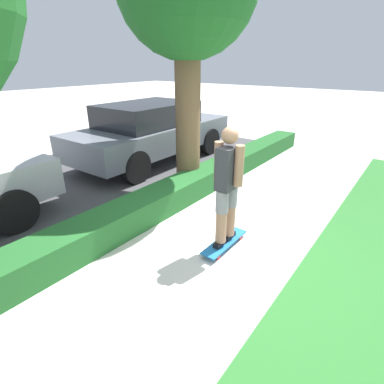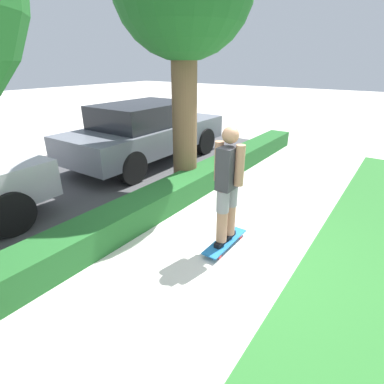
% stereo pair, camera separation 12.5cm
% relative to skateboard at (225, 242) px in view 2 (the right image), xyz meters
% --- Properties ---
extents(ground_plane, '(60.00, 60.00, 0.00)m').
position_rel_skateboard_xyz_m(ground_plane, '(-0.13, -0.05, -0.07)').
color(ground_plane, beige).
extents(street_asphalt, '(12.92, 5.00, 0.01)m').
position_rel_skateboard_xyz_m(street_asphalt, '(-0.13, 4.15, -0.07)').
color(street_asphalt, '#474749').
rests_on(street_asphalt, ground_plane).
extents(hedge_row, '(12.92, 0.60, 0.45)m').
position_rel_skateboard_xyz_m(hedge_row, '(-0.13, 1.55, 0.15)').
color(hedge_row, '#236028').
rests_on(hedge_row, ground_plane).
extents(skateboard, '(0.93, 0.24, 0.09)m').
position_rel_skateboard_xyz_m(skateboard, '(0.00, 0.00, 0.00)').
color(skateboard, '#1E6BAD').
rests_on(skateboard, ground_plane).
extents(skater_person, '(0.50, 0.44, 1.70)m').
position_rel_skateboard_xyz_m(skater_person, '(-0.00, 0.00, 0.93)').
color(skater_person, black).
rests_on(skater_person, skateboard).
extents(parked_car_middle, '(4.76, 1.98, 1.57)m').
position_rel_skateboard_xyz_m(parked_car_middle, '(2.42, 3.83, 0.76)').
color(parked_car_middle, slate).
rests_on(parked_car_middle, ground_plane).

